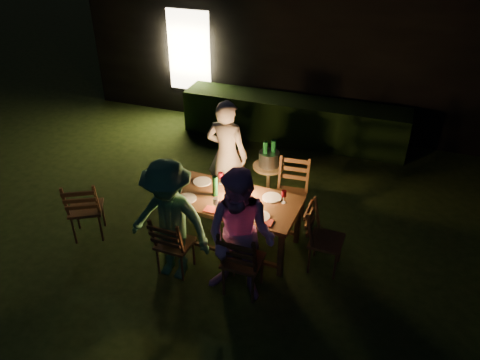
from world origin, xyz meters
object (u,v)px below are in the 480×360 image
(chair_far_right, at_px, (290,204))
(bottle_bucket_a, at_px, (265,157))
(chair_near_right, at_px, (242,271))
(person_house_side, at_px, (227,155))
(person_opp_left, at_px, (170,221))
(chair_near_left, at_px, (175,253))
(chair_spare, at_px, (88,218))
(bottle_bucket_b, at_px, (273,155))
(ice_bucket, at_px, (269,159))
(bottle_table, at_px, (215,186))
(dining_table, at_px, (233,204))
(chair_far_left, at_px, (226,190))
(side_table, at_px, (269,170))
(lantern, at_px, (238,188))
(person_opp_right, at_px, (241,238))

(chair_far_right, height_order, bottle_bucket_a, chair_far_right)
(chair_near_right, height_order, chair_far_right, chair_near_right)
(person_house_side, relative_size, person_opp_left, 1.06)
(chair_near_left, xyz_separation_m, chair_spare, (-1.43, 0.23, 0.02))
(chair_near_left, distance_m, bottle_bucket_b, 2.09)
(person_opp_left, bearing_deg, bottle_bucket_a, 75.68)
(chair_near_right, relative_size, chair_spare, 1.02)
(bottle_bucket_a, bearing_deg, ice_bucket, 38.66)
(chair_spare, relative_size, bottle_table, 3.46)
(bottle_bucket_b, bearing_deg, chair_spare, -141.54)
(chair_far_right, relative_size, person_house_side, 0.58)
(dining_table, height_order, chair_far_left, chair_far_left)
(chair_near_right, distance_m, side_table, 1.95)
(chair_spare, xyz_separation_m, side_table, (2.06, 1.64, 0.26))
(chair_spare, bearing_deg, chair_far_right, -1.82)
(side_table, bearing_deg, chair_far_left, -148.95)
(chair_near_left, distance_m, chair_far_right, 1.83)
(chair_spare, height_order, person_opp_left, person_opp_left)
(chair_near_right, bearing_deg, dining_table, 117.59)
(chair_near_left, xyz_separation_m, chair_far_left, (0.08, 1.54, 0.01))
(lantern, distance_m, bottle_bucket_b, 1.13)
(chair_far_right, xyz_separation_m, side_table, (-0.44, 0.38, 0.26))
(chair_near_left, xyz_separation_m, chair_far_right, (1.08, 1.48, 0.02))
(person_opp_left, bearing_deg, person_house_side, 90.00)
(person_house_side, xyz_separation_m, person_opp_right, (0.81, -1.69, -0.01))
(chair_near_right, bearing_deg, person_opp_right, -93.89)
(chair_near_left, xyz_separation_m, person_opp_left, (-0.00, -0.05, 0.52))
(chair_near_left, height_order, chair_far_right, chair_far_right)
(bottle_bucket_b, bearing_deg, person_opp_left, -109.34)
(dining_table, relative_size, person_opp_right, 1.05)
(chair_near_right, height_order, lantern, lantern)
(lantern, xyz_separation_m, ice_bucket, (0.09, 1.08, -0.13))
(dining_table, relative_size, lantern, 5.01)
(person_opp_right, relative_size, side_table, 2.64)
(person_opp_left, bearing_deg, bottle_bucket_b, 73.71)
(chair_far_left, bearing_deg, person_opp_right, 127.19)
(chair_near_left, xyz_separation_m, lantern, (0.54, 0.79, 0.60))
(chair_far_left, distance_m, bottle_bucket_b, 0.87)
(chair_far_left, distance_m, chair_far_right, 0.99)
(side_table, bearing_deg, person_opp_left, -108.37)
(person_opp_right, bearing_deg, lantern, 114.69)
(chair_near_right, distance_m, chair_spare, 2.35)
(person_house_side, xyz_separation_m, bottle_table, (0.16, -0.83, 0.01))
(ice_bucket, height_order, bottle_bucket_a, bottle_bucket_a)
(chair_far_right, xyz_separation_m, bottle_table, (-0.84, -0.73, 0.56))
(dining_table, distance_m, chair_far_left, 0.96)
(chair_far_right, bearing_deg, person_house_side, -10.60)
(person_opp_left, distance_m, lantern, 1.01)
(lantern, height_order, bottle_bucket_b, lantern)
(ice_bucket, bearing_deg, bottle_bucket_a, -141.34)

